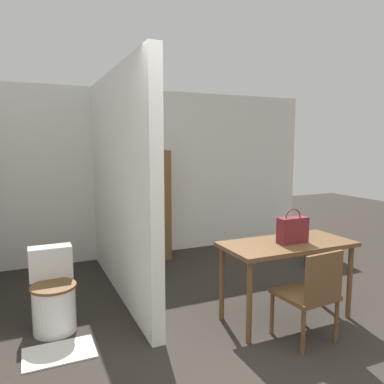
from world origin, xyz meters
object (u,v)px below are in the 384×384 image
object	(u,v)px
dining_table	(287,252)
handbag	(293,230)
wooden_chair	(311,292)
toilet	(53,296)
space_heater	(319,250)
wooden_cabinet	(148,205)

from	to	relation	value
dining_table	handbag	world-z (taller)	handbag
wooden_chair	toilet	world-z (taller)	wooden_chair
dining_table	toilet	distance (m)	2.24
toilet	space_heater	size ratio (longest dim) A/B	1.81
wooden_chair	toilet	size ratio (longest dim) A/B	1.13
handbag	toilet	bearing A→B (deg)	160.17
wooden_chair	handbag	distance (m)	0.61
wooden_chair	space_heater	size ratio (longest dim) A/B	2.05
wooden_chair	wooden_cabinet	world-z (taller)	wooden_cabinet
handbag	space_heater	world-z (taller)	handbag
space_heater	dining_table	bearing A→B (deg)	-142.39
wooden_cabinet	handbag	bearing A→B (deg)	-74.82
toilet	wooden_cabinet	xyz separation A→B (m)	(1.45, 1.70, 0.49)
wooden_chair	space_heater	world-z (taller)	wooden_chair
wooden_cabinet	toilet	bearing A→B (deg)	-130.49
space_heater	wooden_chair	bearing A→B (deg)	-134.77
handbag	wooden_cabinet	distance (m)	2.55
wooden_chair	handbag	xyz separation A→B (m)	(0.12, 0.41, 0.45)
toilet	wooden_cabinet	world-z (taller)	wooden_cabinet
toilet	wooden_cabinet	distance (m)	2.28
toilet	wooden_chair	bearing A→B (deg)	-30.29
wooden_chair	handbag	size ratio (longest dim) A/B	2.49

